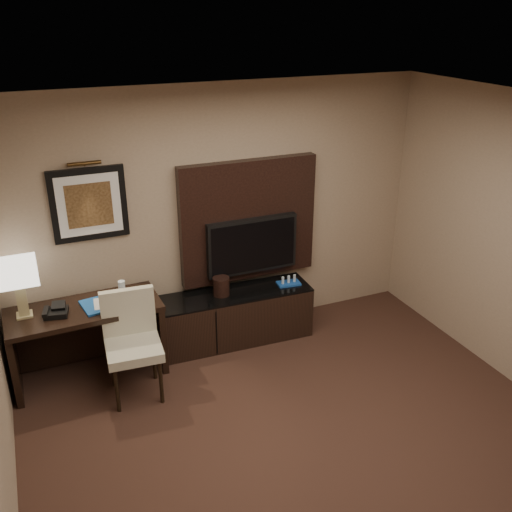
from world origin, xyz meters
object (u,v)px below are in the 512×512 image
table_lamp (20,289)px  water_bottle (122,290)px  tv (252,245)px  desk_phone (56,310)px  ice_bucket (221,286)px  desk (88,342)px  desk_chair (134,348)px  minibar_tray (289,280)px  credenza (234,317)px

table_lamp → water_bottle: bearing=-2.3°
tv → water_bottle: (-1.42, -0.17, -0.17)m
desk_phone → ice_bucket: bearing=15.5°
table_lamp → ice_bucket: 1.95m
table_lamp → desk_phone: 0.36m
desk → tv: size_ratio=1.41×
tv → water_bottle: tv is taller
desk → ice_bucket: ice_bucket is taller
desk_chair → minibar_tray: (1.80, 0.49, 0.11)m
minibar_tray → desk_phone: bearing=-178.7°
minibar_tray → credenza: bearing=176.2°
credenza → desk: bearing=-175.8°
tv → desk_chair: size_ratio=0.98×
desk_chair → table_lamp: bearing=152.8°
desk → table_lamp: 0.83m
tv → desk_chair: bearing=-155.1°
credenza → ice_bucket: (-0.13, 0.02, 0.38)m
credenza → table_lamp: table_lamp is taller
desk_chair → ice_bucket: size_ratio=5.23×
desk_chair → table_lamp: size_ratio=1.89×
water_bottle → minibar_tray: (1.78, -0.01, -0.24)m
table_lamp → minibar_tray: (2.67, -0.04, -0.41)m
water_bottle → table_lamp: bearing=177.7°
credenza → tv: (0.27, 0.14, 0.73)m
tv → desk: bearing=-174.0°
desk → water_bottle: 0.61m
tv → water_bottle: size_ratio=5.08×
desk → water_bottle: bearing=0.9°
desk → desk_phone: (-0.25, -0.05, 0.43)m
table_lamp → desk_phone: (0.27, -0.10, -0.22)m
table_lamp → minibar_tray: 2.70m
tv → ice_bucket: (-0.40, -0.12, -0.35)m
water_bottle → minibar_tray: bearing=-0.2°
minibar_tray → desk_chair: bearing=-164.8°
desk → desk_phone: desk_phone is taller
credenza → tv: bearing=29.5°
desk_chair → minibar_tray: desk_chair is taller
desk_chair → water_bottle: desk_chair is taller
desk_phone → minibar_tray: bearing=12.9°
desk_phone → ice_bucket: 1.65m
credenza → table_lamp: (-2.04, 0.00, 0.74)m
desk → credenza: 1.53m
tv → desk_phone: bearing=-173.4°
credenza → desk_chair: size_ratio=1.62×
credenza → table_lamp: size_ratio=3.06×
desk → water_bottle: size_ratio=7.18×
credenza → minibar_tray: (0.63, -0.04, 0.33)m
credenza → minibar_tray: 0.71m
desk_chair → ice_bucket: 1.19m
table_lamp → desk_phone: table_lamp is taller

